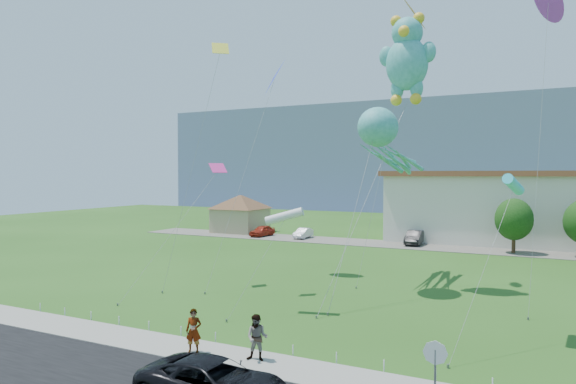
# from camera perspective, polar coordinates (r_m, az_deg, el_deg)

# --- Properties ---
(ground) EXTENTS (160.00, 160.00, 0.00)m
(ground) POSITION_cam_1_polar(r_m,az_deg,el_deg) (25.57, -4.41, -15.85)
(ground) COLOR #244D15
(ground) RESTS_ON ground
(sidewalk) EXTENTS (80.00, 2.50, 0.10)m
(sidewalk) POSITION_cam_1_polar(r_m,az_deg,el_deg) (23.36, -8.05, -17.49)
(sidewalk) COLOR gray
(sidewalk) RESTS_ON ground
(parking_strip) EXTENTS (70.00, 6.00, 0.06)m
(parking_strip) POSITION_cam_1_polar(r_m,az_deg,el_deg) (57.79, 13.80, -5.82)
(parking_strip) COLOR #59544C
(parking_strip) RESTS_ON ground
(hill_ridge) EXTENTS (160.00, 50.00, 25.00)m
(hill_ridge) POSITION_cam_1_polar(r_m,az_deg,el_deg) (141.51, 21.45, 3.75)
(hill_ridge) COLOR slate
(hill_ridge) RESTS_ON ground
(pavilion) EXTENTS (9.20, 9.20, 5.00)m
(pavilion) POSITION_cam_1_polar(r_m,az_deg,el_deg) (69.45, -5.31, -1.98)
(pavilion) COLOR tan
(pavilion) RESTS_ON ground
(stop_sign) EXTENTS (0.80, 0.07, 2.50)m
(stop_sign) POSITION_cam_1_polar(r_m,az_deg,el_deg) (17.96, 16.04, -17.48)
(stop_sign) COLOR slate
(stop_sign) RESTS_ON ground
(rope_fence) EXTENTS (26.05, 0.05, 0.50)m
(rope_fence) POSITION_cam_1_polar(r_m,az_deg,el_deg) (24.44, -6.04, -16.09)
(rope_fence) COLOR white
(rope_fence) RESTS_ON ground
(tree_near) EXTENTS (3.60, 3.60, 5.47)m
(tree_near) POSITION_cam_1_polar(r_m,az_deg,el_deg) (55.11, 23.81, -2.80)
(tree_near) COLOR #3F2B19
(tree_near) RESTS_ON ground
(suv) EXTENTS (5.55, 2.72, 1.52)m
(suv) POSITION_cam_1_polar(r_m,az_deg,el_deg) (18.52, -8.21, -20.29)
(suv) COLOR black
(suv) RESTS_ON road
(pedestrian_left) EXTENTS (0.80, 0.66, 1.89)m
(pedestrian_left) POSITION_cam_1_polar(r_m,az_deg,el_deg) (23.40, -10.44, -14.91)
(pedestrian_left) COLOR gray
(pedestrian_left) RESTS_ON sidewalk
(pedestrian_right) EXTENTS (1.07, 0.92, 1.92)m
(pedestrian_right) POSITION_cam_1_polar(r_m,az_deg,el_deg) (22.12, -3.45, -15.85)
(pedestrian_right) COLOR gray
(pedestrian_right) RESTS_ON sidewalk
(parked_car_red) EXTENTS (2.06, 4.11, 1.34)m
(parked_car_red) POSITION_cam_1_polar(r_m,az_deg,el_deg) (64.53, -2.88, -4.32)
(parked_car_red) COLOR maroon
(parked_car_red) RESTS_ON parking_strip
(parked_car_silver) EXTENTS (1.41, 3.73, 1.22)m
(parked_car_silver) POSITION_cam_1_polar(r_m,az_deg,el_deg) (62.52, 1.70, -4.59)
(parked_car_silver) COLOR silver
(parked_car_silver) RESTS_ON parking_strip
(parked_car_black) EXTENTS (1.83, 4.71, 1.53)m
(parked_car_black) POSITION_cam_1_polar(r_m,az_deg,el_deg) (58.59, 13.91, -4.93)
(parked_car_black) COLOR black
(parked_car_black) RESTS_ON parking_strip
(octopus_kite) EXTENTS (2.65, 14.14, 12.29)m
(octopus_kite) POSITION_cam_1_polar(r_m,az_deg,el_deg) (36.16, 10.56, 5.69)
(octopus_kite) COLOR teal
(octopus_kite) RESTS_ON ground
(teddy_bear_kite) EXTENTS (4.47, 11.05, 18.72)m
(teddy_bear_kite) POSITION_cam_1_polar(r_m,az_deg,el_deg) (36.99, 13.08, 14.39)
(teddy_bear_kite) COLOR teal
(teddy_bear_kite) RESTS_ON ground
(small_kite_white) EXTENTS (2.08, 4.46, 5.88)m
(small_kite_white) POSITION_cam_1_polar(r_m,az_deg,el_deg) (29.11, -0.45, -2.79)
(small_kite_white) COLOR silver
(small_kite_white) RESTS_ON ground
(small_kite_pink) EXTENTS (2.58, 8.51, 8.70)m
(small_kite_pink) POSITION_cam_1_polar(r_m,az_deg,el_deg) (36.13, -8.82, 1.23)
(small_kite_pink) COLOR #D12E88
(small_kite_pink) RESTS_ON ground
(small_kite_blue) EXTENTS (1.80, 9.40, 16.19)m
(small_kite_blue) POSITION_cam_1_polar(r_m,az_deg,el_deg) (41.20, -1.66, 12.22)
(small_kite_blue) COLOR #2534D6
(small_kite_blue) RESTS_ON ground
(small_kite_orange) EXTENTS (3.67, 5.34, 20.30)m
(small_kite_orange) POSITION_cam_1_polar(r_m,az_deg,el_deg) (40.32, 13.66, 18.18)
(small_kite_orange) COLOR orange
(small_kite_orange) RESTS_ON ground
(small_kite_yellow) EXTENTS (3.65, 3.22, 16.63)m
(small_kite_yellow) POSITION_cam_1_polar(r_m,az_deg,el_deg) (35.16, -8.37, 12.15)
(small_kite_yellow) COLOR yellow
(small_kite_yellow) RESTS_ON ground
(small_kite_purple) EXTENTS (1.80, 5.20, 18.93)m
(small_kite_purple) POSITION_cam_1_polar(r_m,az_deg,el_deg) (35.93, 26.92, 17.89)
(small_kite_purple) COLOR #B834D1
(small_kite_purple) RESTS_ON ground
(small_kite_cyan) EXTENTS (2.37, 6.58, 7.77)m
(small_kite_cyan) POSITION_cam_1_polar(r_m,az_deg,el_deg) (26.57, 23.73, 0.63)
(small_kite_cyan) COLOR #33CCE5
(small_kite_cyan) RESTS_ON ground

